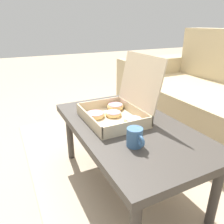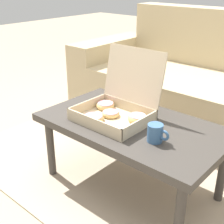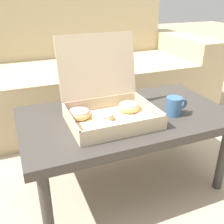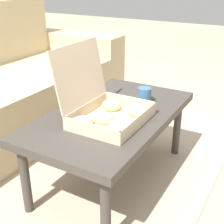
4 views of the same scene
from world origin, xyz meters
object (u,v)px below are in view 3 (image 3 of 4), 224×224
coffee_table (126,122)px  pastry_box (110,107)px  coffee_mug (174,106)px  couch (74,78)px

coffee_table → pastry_box: (-0.09, -0.02, 0.10)m
coffee_table → pastry_box: bearing=-167.7°
coffee_mug → coffee_table: bearing=156.6°
pastry_box → coffee_mug: size_ratio=3.37×
coffee_table → coffee_mug: size_ratio=8.82×
coffee_table → pastry_box: pastry_box is taller
pastry_box → couch: bearing=84.9°
couch → coffee_table: (0.00, -0.97, 0.07)m
pastry_box → coffee_mug: pastry_box is taller
couch → pastry_box: bearing=-95.1°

